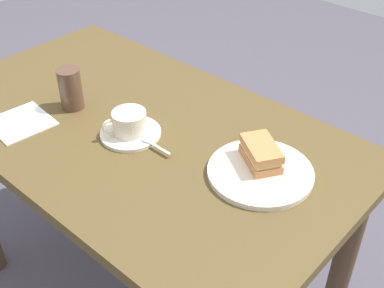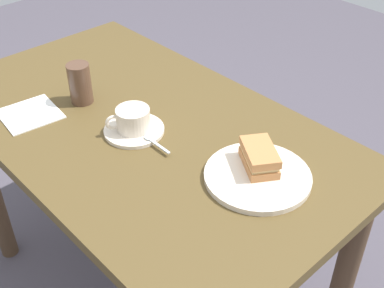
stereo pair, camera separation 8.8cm
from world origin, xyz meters
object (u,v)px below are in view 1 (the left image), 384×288
(coffee_cup, at_px, (129,122))
(drinking_glass, at_px, (71,89))
(dining_table, at_px, (138,162))
(spoon, at_px, (151,143))
(napkin, at_px, (21,122))
(sandwich_plate, at_px, (260,172))
(sandwich_front, at_px, (261,154))
(coffee_saucer, at_px, (131,133))

(coffee_cup, xyz_separation_m, drinking_glass, (-0.22, -0.01, 0.02))
(dining_table, height_order, spoon, spoon)
(napkin, bearing_deg, spoon, 25.15)
(sandwich_plate, xyz_separation_m, sandwich_front, (-0.02, 0.02, 0.03))
(coffee_cup, bearing_deg, sandwich_plate, 15.38)
(sandwich_plate, height_order, sandwich_front, sandwich_front)
(sandwich_plate, xyz_separation_m, spoon, (-0.27, -0.10, 0.01))
(drinking_glass, bearing_deg, napkin, -105.30)
(sandwich_front, bearing_deg, coffee_saucer, -160.31)
(coffee_cup, relative_size, drinking_glass, 0.95)
(dining_table, height_order, coffee_cup, coffee_cup)
(napkin, height_order, drinking_glass, drinking_glass)
(sandwich_plate, bearing_deg, dining_table, -171.30)
(drinking_glass, bearing_deg, dining_table, 15.02)
(spoon, bearing_deg, napkin, -154.85)
(dining_table, bearing_deg, sandwich_front, 12.83)
(sandwich_plate, distance_m, coffee_saucer, 0.36)
(dining_table, distance_m, drinking_glass, 0.28)
(spoon, height_order, napkin, spoon)
(coffee_cup, bearing_deg, sandwich_front, 19.88)
(coffee_saucer, distance_m, napkin, 0.31)
(drinking_glass, bearing_deg, sandwich_front, 13.63)
(coffee_saucer, xyz_separation_m, drinking_glass, (-0.22, -0.02, 0.05))
(napkin, relative_size, drinking_glass, 1.27)
(dining_table, relative_size, coffee_saucer, 7.69)
(coffee_cup, bearing_deg, coffee_saucer, 67.94)
(spoon, bearing_deg, dining_table, 159.15)
(sandwich_plate, relative_size, napkin, 1.67)
(spoon, bearing_deg, sandwich_plate, 19.68)
(sandwich_plate, relative_size, drinking_glass, 2.13)
(spoon, height_order, drinking_glass, drinking_glass)
(coffee_cup, distance_m, napkin, 0.31)
(sandwich_plate, height_order, coffee_cup, coffee_cup)
(sandwich_front, height_order, coffee_saucer, sandwich_front)
(dining_table, relative_size, spoon, 12.49)
(dining_table, height_order, sandwich_plate, sandwich_plate)
(sandwich_plate, bearing_deg, napkin, -157.20)
(dining_table, height_order, napkin, napkin)
(sandwich_front, distance_m, drinking_glass, 0.57)
(dining_table, xyz_separation_m, sandwich_front, (0.35, 0.08, 0.17))
(spoon, bearing_deg, drinking_glass, -177.29)
(sandwich_front, relative_size, coffee_cup, 1.20)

